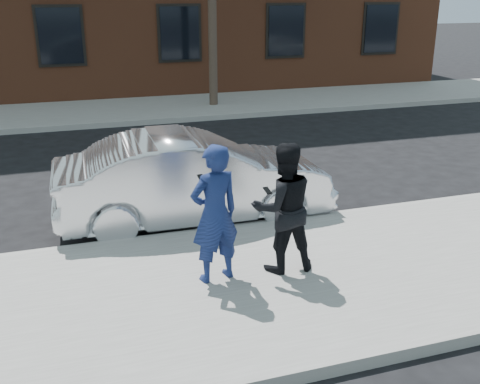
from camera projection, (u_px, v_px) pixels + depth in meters
name	position (u px, v px, depth m)	size (l,w,h in m)	color
ground	(94.00, 309.00, 6.63)	(100.00, 100.00, 0.00)	black
near_sidewalk	(95.00, 314.00, 6.38)	(50.00, 3.50, 0.15)	gray
near_curb	(86.00, 249.00, 7.99)	(50.00, 0.10, 0.15)	#999691
far_sidewalk	(66.00, 114.00, 16.67)	(50.00, 3.50, 0.15)	gray
far_curb	(68.00, 127.00, 15.06)	(50.00, 0.10, 0.15)	#999691
silver_sedan	(194.00, 178.00, 8.96)	(1.52, 4.37, 1.44)	silver
man_hoodie	(215.00, 214.00, 6.73)	(0.71, 0.55, 1.73)	navy
man_peacoat	(283.00, 208.00, 7.00)	(0.84, 0.67, 1.68)	black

